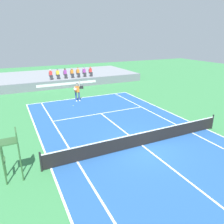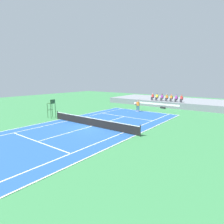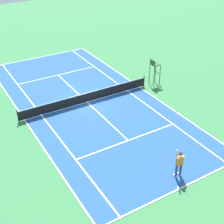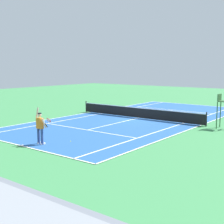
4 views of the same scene
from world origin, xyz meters
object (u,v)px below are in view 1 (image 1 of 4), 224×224
at_px(spectator_seated_3, 72,73).
at_px(spectator_seated_4, 78,73).
at_px(tennis_player, 77,92).
at_px(spectator_seated_6, 91,72).
at_px(spectator_seated_2, 65,74).
at_px(equipment_bag, 80,87).
at_px(spectator_seated_0, 51,75).
at_px(spectator_seated_5, 84,72).
at_px(spectator_seated_1, 58,74).
at_px(tennis_ball, 73,106).
at_px(umpire_chair, 12,149).

distance_m(spectator_seated_3, spectator_seated_4, 0.83).
xyz_separation_m(spectator_seated_4, tennis_player, (-2.47, -7.35, -0.66)).
xyz_separation_m(spectator_seated_4, spectator_seated_6, (1.78, 0.00, 0.00)).
bearing_deg(spectator_seated_6, spectator_seated_2, 180.00).
bearing_deg(equipment_bag, spectator_seated_0, 144.52).
relative_size(spectator_seated_5, tennis_player, 0.61).
height_order(spectator_seated_1, spectator_seated_3, same).
height_order(spectator_seated_0, tennis_player, spectator_seated_0).
distance_m(spectator_seated_1, spectator_seated_6, 4.49).
relative_size(spectator_seated_1, tennis_ball, 18.60).
bearing_deg(spectator_seated_2, spectator_seated_6, 0.00).
distance_m(spectator_seated_3, umpire_chair, 20.04).
xyz_separation_m(spectator_seated_5, umpire_chair, (-9.83, -18.32, -0.10)).
xyz_separation_m(spectator_seated_0, equipment_bag, (3.02, -2.16, -1.50)).
distance_m(spectator_seated_5, spectator_seated_6, 0.90).
distance_m(tennis_ball, equipment_bag, 7.21).
relative_size(spectator_seated_0, spectator_seated_1, 1.00).
relative_size(spectator_seated_3, tennis_player, 0.61).
distance_m(spectator_seated_3, tennis_player, 7.56).
bearing_deg(spectator_seated_1, spectator_seated_4, 0.00).
height_order(tennis_ball, equipment_bag, equipment_bag).
bearing_deg(tennis_player, spectator_seated_5, 65.48).
height_order(spectator_seated_4, spectator_seated_6, same).
bearing_deg(spectator_seated_2, umpire_chair, -111.50).
xyz_separation_m(spectator_seated_0, spectator_seated_6, (5.37, 0.00, 0.00)).
distance_m(spectator_seated_0, tennis_player, 7.46).
height_order(spectator_seated_6, tennis_player, spectator_seated_6).
bearing_deg(tennis_ball, spectator_seated_0, 91.40).
height_order(spectator_seated_0, spectator_seated_4, same).
bearing_deg(spectator_seated_5, umpire_chair, -118.21).
relative_size(spectator_seated_5, spectator_seated_6, 1.00).
height_order(spectator_seated_2, equipment_bag, spectator_seated_2).
xyz_separation_m(spectator_seated_3, tennis_player, (-1.64, -7.35, -0.66)).
bearing_deg(spectator_seated_5, spectator_seated_6, 0.00).
bearing_deg(spectator_seated_0, tennis_player, -81.32).
relative_size(spectator_seated_1, tennis_player, 0.61).
xyz_separation_m(spectator_seated_5, tennis_ball, (-4.26, -8.79, -1.62)).
height_order(spectator_seated_5, tennis_player, spectator_seated_5).
bearing_deg(spectator_seated_2, spectator_seated_5, 0.00).
xyz_separation_m(spectator_seated_6, tennis_player, (-4.25, -7.35, -0.66)).
height_order(spectator_seated_1, tennis_ball, spectator_seated_1).
distance_m(spectator_seated_1, tennis_ball, 8.97).
height_order(tennis_player, tennis_ball, tennis_player).
relative_size(spectator_seated_3, tennis_ball, 18.60).
relative_size(spectator_seated_0, spectator_seated_6, 1.00).
bearing_deg(umpire_chair, spectator_seated_5, 61.79).
bearing_deg(spectator_seated_2, spectator_seated_1, 180.00).
relative_size(spectator_seated_4, tennis_ball, 18.60).
relative_size(spectator_seated_1, spectator_seated_4, 1.00).
height_order(spectator_seated_6, umpire_chair, umpire_chair).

